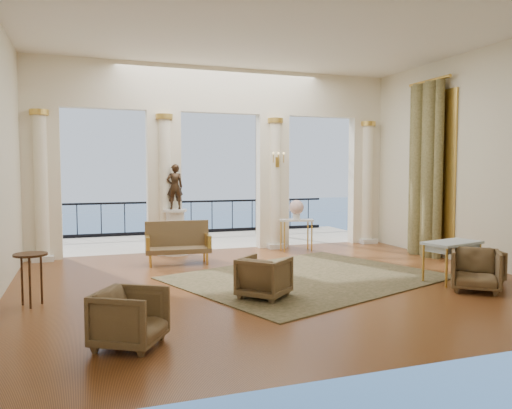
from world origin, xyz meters
name	(u,v)px	position (x,y,z in m)	size (l,w,h in m)	color
floor	(277,282)	(0.00, 0.00, 0.00)	(9.00, 9.00, 0.00)	#432311
room_walls	(305,113)	(0.00, -1.12, 2.88)	(9.00, 9.00, 9.00)	beige
arcade	(220,147)	(0.00, 3.82, 2.58)	(9.00, 0.56, 4.50)	#FAEBCE
terrace	(203,241)	(0.00, 5.80, -0.05)	(10.00, 3.60, 0.10)	#B6AB96
balustrade	(191,220)	(0.00, 7.40, 0.41)	(9.00, 0.06, 1.03)	black
palm_tree	(259,103)	(2.00, 6.60, 4.09)	(2.00, 2.00, 4.50)	#4C3823
sea	(109,230)	(0.00, 60.00, -6.00)	(160.00, 160.00, 0.00)	#2E5F90
curtain	(425,169)	(4.28, 1.50, 2.02)	(0.33, 1.40, 4.09)	brown
window_frame	(431,166)	(4.47, 1.50, 2.10)	(0.04, 1.60, 3.40)	gold
wall_sconce	(278,161)	(1.40, 3.51, 2.23)	(0.30, 0.11, 0.33)	gold
rug	(307,277)	(0.67, 0.17, 0.01)	(4.58, 3.56, 0.02)	#2F351C
armchair_a	(130,315)	(-2.78, -2.46, 0.36)	(0.71, 0.66, 0.73)	#3F341E
armchair_b	(475,268)	(2.88, -1.65, 0.38)	(0.74, 0.70, 0.77)	#3F341E
armchair_c	(481,264)	(3.50, -1.12, 0.32)	(0.62, 0.58, 0.64)	#3F341E
armchair_d	(264,275)	(-0.59, -0.93, 0.36)	(0.70, 0.66, 0.72)	#3F341E
settee	(178,243)	(-1.35, 2.40, 0.45)	(1.42, 0.71, 0.91)	#3F341E
game_table	(452,246)	(3.00, -0.95, 0.65)	(1.16, 0.81, 0.72)	#A5C0D2
pedestal	(175,233)	(-1.20, 3.50, 0.52)	(0.59, 0.59, 1.08)	silver
statue	(175,187)	(-1.20, 3.50, 1.61)	(0.39, 0.25, 1.06)	#322216
console_table	(296,225)	(1.74, 3.10, 0.65)	(0.89, 0.58, 0.79)	silver
urn	(297,208)	(1.74, 3.10, 1.06)	(0.36, 0.36, 0.48)	silver
side_table	(31,261)	(-4.00, -0.23, 0.67)	(0.48, 0.48, 0.78)	black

